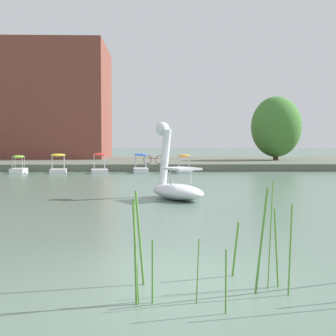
% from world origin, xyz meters
% --- Properties ---
extents(ground_plane, '(522.40, 522.40, 0.00)m').
position_xyz_m(ground_plane, '(0.00, 0.00, 0.00)').
color(ground_plane, '#567060').
extents(shore_bank_far, '(149.86, 22.36, 0.57)m').
position_xyz_m(shore_bank_far, '(0.00, 39.34, 0.28)').
color(shore_bank_far, '#5B6051').
rests_on(shore_bank_far, ground_plane).
extents(swan_boat, '(2.61, 3.19, 3.00)m').
position_xyz_m(swan_boat, '(0.46, 10.44, 0.60)').
color(swan_boat, white).
rests_on(swan_boat, ground_plane).
extents(pedal_boat_orange, '(1.14, 2.06, 1.38)m').
position_xyz_m(pedal_boat_orange, '(1.80, 26.64, 0.41)').
color(pedal_boat_orange, white).
rests_on(pedal_boat_orange, ground_plane).
extents(pedal_boat_blue, '(1.18, 1.82, 1.46)m').
position_xyz_m(pedal_boat_blue, '(-1.39, 26.66, 0.41)').
color(pedal_boat_blue, white).
rests_on(pedal_boat_blue, ground_plane).
extents(pedal_boat_red, '(1.45, 2.01, 1.49)m').
position_xyz_m(pedal_boat_red, '(-4.39, 26.35, 0.41)').
color(pedal_boat_red, white).
rests_on(pedal_boat_red, ground_plane).
extents(pedal_boat_yellow, '(1.41, 1.97, 1.44)m').
position_xyz_m(pedal_boat_yellow, '(-7.41, 26.49, 0.47)').
color(pedal_boat_yellow, white).
rests_on(pedal_boat_yellow, ground_plane).
extents(pedal_boat_lime, '(1.04, 1.88, 1.32)m').
position_xyz_m(pedal_boat_lime, '(-10.23, 26.36, 0.38)').
color(pedal_boat_lime, white).
rests_on(pedal_boat_lime, ground_plane).
extents(tree_willow_near_path, '(6.32, 6.58, 6.27)m').
position_xyz_m(tree_willow_near_path, '(11.60, 37.92, 3.85)').
color(tree_willow_near_path, '#4C3823').
rests_on(tree_willow_near_path, shore_bank_far).
extents(bicycle_parked, '(1.59, 0.35, 0.67)m').
position_xyz_m(bicycle_parked, '(-0.48, 29.13, 0.90)').
color(bicycle_parked, black).
rests_on(bicycle_parked, shore_bank_far).
extents(apartment_block, '(16.55, 11.44, 12.50)m').
position_xyz_m(apartment_block, '(-14.04, 45.32, 6.82)').
color(apartment_block, brown).
rests_on(apartment_block, shore_bank_far).
extents(reed_clump_foreground, '(3.56, 1.65, 1.56)m').
position_xyz_m(reed_clump_foreground, '(0.94, -0.71, 0.64)').
color(reed_clump_foreground, '#568E38').
rests_on(reed_clump_foreground, ground_plane).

